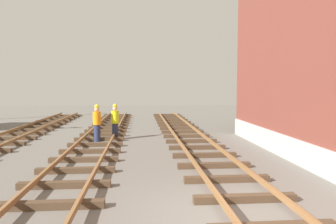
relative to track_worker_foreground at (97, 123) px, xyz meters
The scene contains 5 objects.
ground_plane 10.61m from the track_worker_foreground, 67.40° to the right, with size 80.00×80.00×0.00m, color slate.
track_near_building 10.84m from the track_worker_foreground, 64.51° to the right, with size 2.50×48.77×0.32m.
track_centre 9.79m from the track_worker_foreground, 89.50° to the right, with size 2.50×48.77×0.32m.
track_worker_foreground is the anchor object (origin of this frame).
track_worker_distant 1.00m from the track_worker_foreground, 31.13° to the left, with size 0.40×0.40×1.87m.
Camera 1 is at (-1.90, -6.54, 2.77)m, focal length 34.52 mm.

